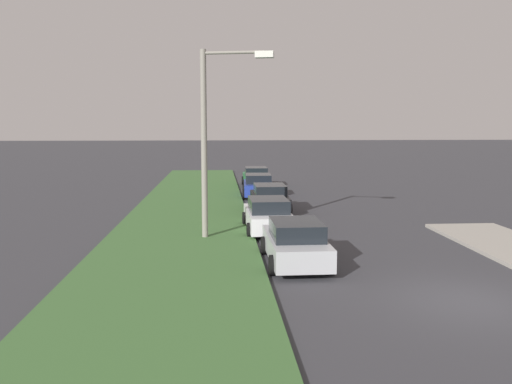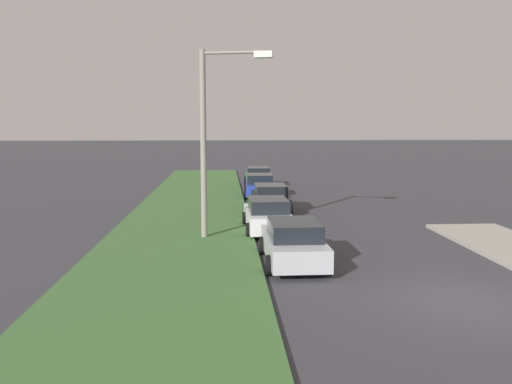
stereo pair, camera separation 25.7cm
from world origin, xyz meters
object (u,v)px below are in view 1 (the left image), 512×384
object	(u,v)px
parked_car_blue	(258,186)
parked_car_green	(256,177)
parked_car_white	(268,215)
parked_car_black	(269,198)
parked_car_silver	(296,243)
streetlight	(213,130)

from	to	relation	value
parked_car_blue	parked_car_green	xyz separation A→B (m)	(5.66, -0.26, 0.00)
parked_car_white	parked_car_black	size ratio (longest dim) A/B	1.01
parked_car_silver	streetlight	xyz separation A→B (m)	(3.90, 2.74, 3.67)
parked_car_green	streetlight	distance (m)	19.13
parked_car_silver	parked_car_blue	xyz separation A→B (m)	(16.76, -0.03, 0.00)
parked_car_black	parked_car_silver	bearing A→B (deg)	179.00
parked_car_green	streetlight	xyz separation A→B (m)	(-18.53, 3.04, 3.67)
parked_car_silver	parked_car_green	bearing A→B (deg)	-1.17
parked_car_white	parked_car_green	xyz separation A→B (m)	(17.01, -0.70, 0.00)
parked_car_blue	streetlight	world-z (taller)	streetlight
parked_car_silver	parked_car_green	xyz separation A→B (m)	(22.43, -0.30, 0.00)
parked_car_silver	parked_car_green	size ratio (longest dim) A/B	1.00
parked_car_white	parked_car_green	size ratio (longest dim) A/B	1.00
parked_car_silver	parked_car_blue	distance (m)	16.76
parked_car_white	parked_car_silver	bearing A→B (deg)	-176.84
parked_car_black	streetlight	size ratio (longest dim) A/B	0.57
parked_car_silver	parked_car_white	size ratio (longest dim) A/B	1.00
parked_car_silver	streetlight	bearing A→B (deg)	34.67
parked_car_silver	parked_car_green	distance (m)	22.43
parked_car_green	streetlight	bearing A→B (deg)	171.15
parked_car_green	streetlight	size ratio (longest dim) A/B	0.58
parked_car_silver	streetlight	distance (m)	6.02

